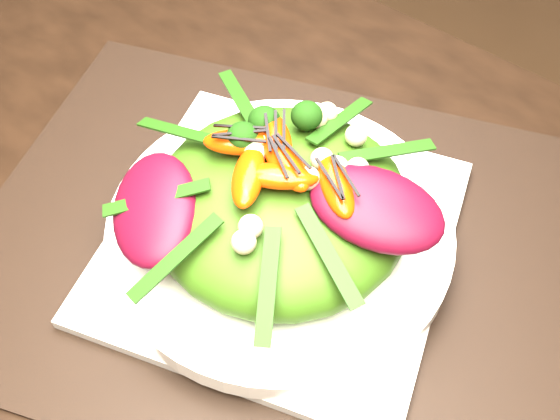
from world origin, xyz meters
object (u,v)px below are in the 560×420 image
Objects in this scene: salad_bowl at (280,229)px; lettuce_mound at (280,205)px; plate_base at (280,239)px; placemat at (280,244)px; dining_table at (201,380)px; orange_segment at (273,149)px.

lettuce_mound is (0.00, -0.00, 0.03)m from salad_bowl.
placemat is at bearing 90.00° from plate_base.
lettuce_mound is (-0.02, 0.12, 0.08)m from dining_table.
plate_base is 0.02m from salad_bowl.
lettuce_mound is 0.05m from orange_segment.
placemat is 9.08× the size of orange_segment.
lettuce_mound reaches higher than placemat.
plate_base is 1.33× the size of lettuce_mound.
placemat is 0.02m from salad_bowl.
plate_base is at bearing -36.63° from orange_segment.
dining_table is 0.18m from orange_segment.
plate_base is 0.96× the size of salad_bowl.
lettuce_mound is 3.60× the size of orange_segment.
dining_table is at bearing -79.91° from placemat.
dining_table is 0.13m from plate_base.
dining_table is 3.17× the size of placemat.
placemat is 0.05m from lettuce_mound.
dining_table is at bearing -79.91° from lettuce_mound.
dining_table is 0.13m from placemat.
dining_table reaches higher than orange_segment.
plate_base is 0.09m from orange_segment.
dining_table reaches higher than placemat.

